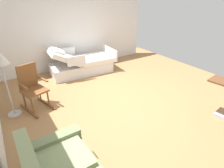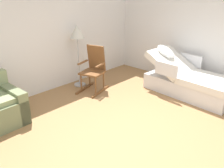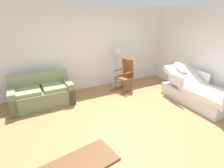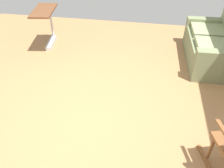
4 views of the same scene
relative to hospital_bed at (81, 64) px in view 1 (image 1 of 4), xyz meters
The scene contains 5 objects.
ground_plane 2.12m from the hospital_bed, behind, with size 6.99×6.99×0.00m, color #9E7247.
side_wall 1.29m from the hospital_bed, ahead, with size 0.10×5.49×2.70m, color white.
hospital_bed is the anchor object (origin of this frame).
rocking_chair 2.19m from the hospital_bed, 126.26° to the left, with size 0.86×0.67×1.05m.
floor_lamp 2.76m from the hospital_bed, 121.19° to the left, with size 0.34×0.34×1.48m.
Camera 1 is at (-3.21, 2.35, 2.43)m, focal length 29.46 mm.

